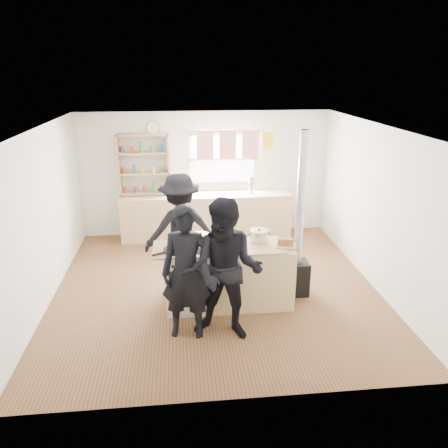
# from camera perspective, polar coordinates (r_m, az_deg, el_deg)

# --- Properties ---
(ground) EXTENTS (5.00, 5.00, 0.01)m
(ground) POSITION_cam_1_polar(r_m,az_deg,el_deg) (7.01, -1.04, -8.28)
(ground) COLOR brown
(ground) RESTS_ON ground
(back_counter) EXTENTS (3.40, 0.55, 0.90)m
(back_counter) POSITION_cam_1_polar(r_m,az_deg,el_deg) (8.87, -2.31, 1.07)
(back_counter) COLOR tan
(back_counter) RESTS_ON ground
(shelving_unit) EXTENTS (1.00, 0.28, 1.20)m
(shelving_unit) POSITION_cam_1_polar(r_m,az_deg,el_deg) (8.72, -10.42, 7.67)
(shelving_unit) COLOR tan
(shelving_unit) RESTS_ON back_counter
(thermos) EXTENTS (0.10, 0.10, 0.31)m
(thermos) POSITION_cam_1_polar(r_m,az_deg,el_deg) (8.80, 3.56, 5.02)
(thermos) COLOR silver
(thermos) RESTS_ON back_counter
(cooking_island) EXTENTS (1.97, 0.64, 0.93)m
(cooking_island) POSITION_cam_1_polar(r_m,az_deg,el_deg) (6.32, 0.68, -6.78)
(cooking_island) COLOR white
(cooking_island) RESTS_ON ground
(skillet_greens) EXTENTS (0.38, 0.38, 0.05)m
(skillet_greens) POSITION_cam_1_polar(r_m,az_deg,el_deg) (5.97, -6.58, -3.38)
(skillet_greens) COLOR black
(skillet_greens) RESTS_ON cooking_island
(roast_tray) EXTENTS (0.45, 0.41, 0.06)m
(roast_tray) POSITION_cam_1_polar(r_m,az_deg,el_deg) (6.04, 0.13, -2.88)
(roast_tray) COLOR silver
(roast_tray) RESTS_ON cooking_island
(stockpot_stove) EXTENTS (0.22, 0.22, 0.18)m
(stockpot_stove) POSITION_cam_1_polar(r_m,az_deg,el_deg) (6.19, -3.06, -1.91)
(stockpot_stove) COLOR #BCBCBE
(stockpot_stove) RESTS_ON cooking_island
(stockpot_counter) EXTENTS (0.26, 0.26, 0.20)m
(stockpot_counter) POSITION_cam_1_polar(r_m,az_deg,el_deg) (6.28, 4.57, -1.54)
(stockpot_counter) COLOR #B2B2B4
(stockpot_counter) RESTS_ON cooking_island
(bread_board) EXTENTS (0.32, 0.26, 0.12)m
(bread_board) POSITION_cam_1_polar(r_m,az_deg,el_deg) (6.17, 8.03, -2.46)
(bread_board) COLOR tan
(bread_board) RESTS_ON cooking_island
(flue_heater) EXTENTS (0.35, 0.35, 2.50)m
(flue_heater) POSITION_cam_1_polar(r_m,az_deg,el_deg) (6.66, 9.56, -3.94)
(flue_heater) COLOR black
(flue_heater) RESTS_ON ground
(person_near_left) EXTENTS (0.68, 0.49, 1.75)m
(person_near_left) POSITION_cam_1_polar(r_m,az_deg,el_deg) (5.50, -4.91, -6.42)
(person_near_left) COLOR black
(person_near_left) RESTS_ON ground
(person_near_right) EXTENTS (1.07, 0.95, 1.85)m
(person_near_right) POSITION_cam_1_polar(r_m,az_deg,el_deg) (5.42, 0.44, -6.13)
(person_near_right) COLOR black
(person_near_right) RESTS_ON ground
(person_far) EXTENTS (1.28, 0.93, 1.77)m
(person_far) POSITION_cam_1_polar(r_m,az_deg,el_deg) (6.94, -5.73, -0.62)
(person_far) COLOR black
(person_far) RESTS_ON ground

